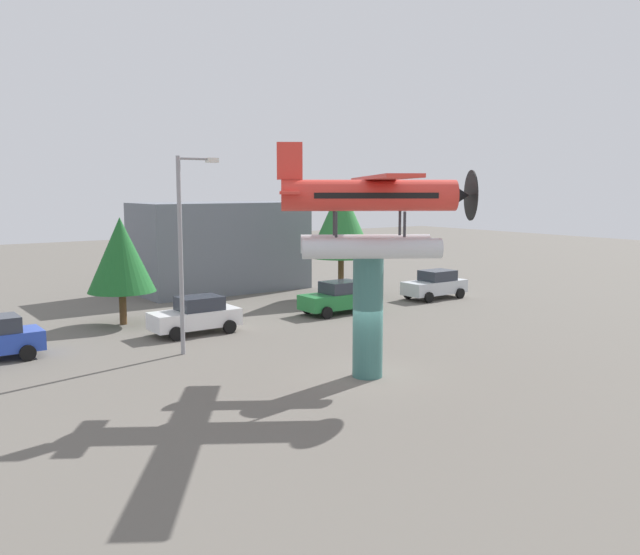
% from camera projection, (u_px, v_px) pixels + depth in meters
% --- Properties ---
extents(ground_plane, '(140.00, 140.00, 0.00)m').
position_uv_depth(ground_plane, '(367.00, 376.00, 24.74)').
color(ground_plane, '#605B54').
extents(display_pedestal, '(1.10, 1.10, 4.44)m').
position_uv_depth(display_pedestal, '(368.00, 317.00, 24.45)').
color(display_pedestal, '#386B66').
rests_on(display_pedestal, ground).
extents(floatplane_monument, '(7.00, 9.36, 4.00)m').
position_uv_depth(floatplane_monument, '(373.00, 209.00, 23.94)').
color(floatplane_monument, silver).
rests_on(floatplane_monument, display_pedestal).
extents(car_mid_white, '(4.20, 2.02, 1.76)m').
position_uv_depth(car_mid_white, '(196.00, 315.00, 31.90)').
color(car_mid_white, white).
rests_on(car_mid_white, ground).
extents(car_far_green, '(4.20, 2.02, 1.76)m').
position_uv_depth(car_far_green, '(338.00, 297.00, 37.01)').
color(car_far_green, '#237A38').
rests_on(car_far_green, ground).
extents(car_distant_silver, '(4.20, 2.02, 1.76)m').
position_uv_depth(car_distant_silver, '(435.00, 284.00, 41.98)').
color(car_distant_silver, silver).
rests_on(car_distant_silver, ground).
extents(streetlight_primary, '(1.84, 0.28, 8.13)m').
position_uv_depth(streetlight_primary, '(185.00, 241.00, 27.53)').
color(streetlight_primary, gray).
rests_on(streetlight_primary, ground).
extents(storefront_building, '(11.11, 5.42, 5.89)m').
position_uv_depth(storefront_building, '(220.00, 247.00, 45.17)').
color(storefront_building, slate).
rests_on(storefront_building, ground).
extents(tree_east, '(3.37, 3.37, 5.41)m').
position_uv_depth(tree_east, '(121.00, 255.00, 33.68)').
color(tree_east, brown).
rests_on(tree_east, ground).
extents(tree_center_back, '(4.08, 4.08, 7.11)m').
position_uv_depth(tree_center_back, '(341.00, 221.00, 41.54)').
color(tree_center_back, brown).
rests_on(tree_center_back, ground).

